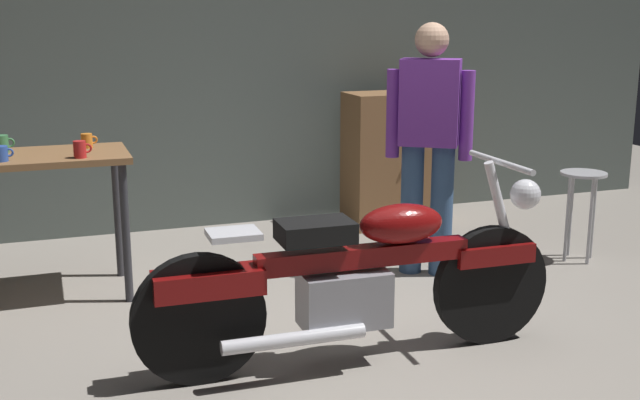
{
  "coord_description": "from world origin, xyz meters",
  "views": [
    {
      "loc": [
        -1.56,
        -3.55,
        1.71
      ],
      "look_at": [
        -0.05,
        0.7,
        0.65
      ],
      "focal_mm": 44.17,
      "sensor_mm": 36.0,
      "label": 1
    }
  ],
  "objects_px": {
    "motorcycle": "(357,276)",
    "mug_orange_travel": "(87,141)",
    "mug_blue_enamel": "(0,154)",
    "shop_stool": "(582,192)",
    "mug_red_diner": "(80,149)",
    "mug_green_speckled": "(1,144)",
    "person_standing": "(429,138)",
    "wooden_dresser": "(395,159)"
  },
  "relations": [
    {
      "from": "motorcycle",
      "to": "mug_orange_travel",
      "type": "distance_m",
      "value": 2.08
    },
    {
      "from": "mug_blue_enamel",
      "to": "mug_orange_travel",
      "type": "distance_m",
      "value": 0.59
    },
    {
      "from": "motorcycle",
      "to": "mug_green_speckled",
      "type": "xyz_separation_m",
      "value": [
        -1.66,
        1.65,
        0.5
      ]
    },
    {
      "from": "mug_red_diner",
      "to": "mug_orange_travel",
      "type": "height_order",
      "value": "mug_red_diner"
    },
    {
      "from": "mug_green_speckled",
      "to": "mug_orange_travel",
      "type": "height_order",
      "value": "mug_green_speckled"
    },
    {
      "from": "person_standing",
      "to": "mug_red_diner",
      "type": "distance_m",
      "value": 2.2
    },
    {
      "from": "mug_orange_travel",
      "to": "mug_blue_enamel",
      "type": "bearing_deg",
      "value": -147.05
    },
    {
      "from": "mug_blue_enamel",
      "to": "mug_orange_travel",
      "type": "relative_size",
      "value": 1.16
    },
    {
      "from": "shop_stool",
      "to": "person_standing",
      "type": "bearing_deg",
      "value": 174.7
    },
    {
      "from": "mug_red_diner",
      "to": "mug_orange_travel",
      "type": "xyz_separation_m",
      "value": [
        0.06,
        0.36,
        -0.01
      ]
    },
    {
      "from": "motorcycle",
      "to": "mug_red_diner",
      "type": "height_order",
      "value": "mug_red_diner"
    },
    {
      "from": "motorcycle",
      "to": "shop_stool",
      "type": "bearing_deg",
      "value": 27.35
    },
    {
      "from": "wooden_dresser",
      "to": "mug_green_speckled",
      "type": "distance_m",
      "value": 3.1
    },
    {
      "from": "person_standing",
      "to": "mug_blue_enamel",
      "type": "height_order",
      "value": "person_standing"
    },
    {
      "from": "mug_green_speckled",
      "to": "shop_stool",
      "type": "bearing_deg",
      "value": -9.04
    },
    {
      "from": "shop_stool",
      "to": "mug_green_speckled",
      "type": "height_order",
      "value": "mug_green_speckled"
    },
    {
      "from": "mug_red_diner",
      "to": "mug_blue_enamel",
      "type": "distance_m",
      "value": 0.44
    },
    {
      "from": "mug_green_speckled",
      "to": "mug_orange_travel",
      "type": "relative_size",
      "value": 1.22
    },
    {
      "from": "shop_stool",
      "to": "mug_green_speckled",
      "type": "relative_size",
      "value": 5.14
    },
    {
      "from": "shop_stool",
      "to": "mug_orange_travel",
      "type": "bearing_deg",
      "value": 169.44
    },
    {
      "from": "motorcycle",
      "to": "mug_blue_enamel",
      "type": "relative_size",
      "value": 18.44
    },
    {
      "from": "wooden_dresser",
      "to": "mug_green_speckled",
      "type": "bearing_deg",
      "value": -165.48
    },
    {
      "from": "person_standing",
      "to": "mug_orange_travel",
      "type": "bearing_deg",
      "value": 20.19
    },
    {
      "from": "mug_red_diner",
      "to": "mug_green_speckled",
      "type": "distance_m",
      "value": 0.56
    },
    {
      "from": "motorcycle",
      "to": "mug_green_speckled",
      "type": "bearing_deg",
      "value": 136.6
    },
    {
      "from": "motorcycle",
      "to": "person_standing",
      "type": "height_order",
      "value": "person_standing"
    },
    {
      "from": "mug_blue_enamel",
      "to": "shop_stool",
      "type": "bearing_deg",
      "value": -4.41
    },
    {
      "from": "shop_stool",
      "to": "mug_green_speckled",
      "type": "distance_m",
      "value": 3.87
    },
    {
      "from": "person_standing",
      "to": "motorcycle",
      "type": "bearing_deg",
      "value": 83.4
    },
    {
      "from": "mug_green_speckled",
      "to": "mug_blue_enamel",
      "type": "bearing_deg",
      "value": -89.16
    },
    {
      "from": "motorcycle",
      "to": "mug_orange_travel",
      "type": "xyz_separation_m",
      "value": [
        -1.16,
        1.66,
        0.5
      ]
    },
    {
      "from": "shop_stool",
      "to": "mug_green_speckled",
      "type": "xyz_separation_m",
      "value": [
        -3.8,
        0.6,
        0.45
      ]
    },
    {
      "from": "shop_stool",
      "to": "mug_orange_travel",
      "type": "height_order",
      "value": "mug_orange_travel"
    },
    {
      "from": "shop_stool",
      "to": "mug_red_diner",
      "type": "bearing_deg",
      "value": 175.62
    },
    {
      "from": "person_standing",
      "to": "wooden_dresser",
      "type": "distance_m",
      "value": 1.37
    },
    {
      "from": "wooden_dresser",
      "to": "mug_orange_travel",
      "type": "bearing_deg",
      "value": -162.92
    },
    {
      "from": "shop_stool",
      "to": "mug_orange_travel",
      "type": "distance_m",
      "value": 3.38
    },
    {
      "from": "mug_red_diner",
      "to": "mug_orange_travel",
      "type": "bearing_deg",
      "value": 80.41
    },
    {
      "from": "wooden_dresser",
      "to": "mug_green_speckled",
      "type": "relative_size",
      "value": 8.83
    },
    {
      "from": "motorcycle",
      "to": "mug_green_speckled",
      "type": "distance_m",
      "value": 2.39
    },
    {
      "from": "mug_orange_travel",
      "to": "motorcycle",
      "type": "bearing_deg",
      "value": -55.03
    },
    {
      "from": "mug_blue_enamel",
      "to": "mug_orange_travel",
      "type": "xyz_separation_m",
      "value": [
        0.5,
        0.32,
        0.0
      ]
    }
  ]
}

